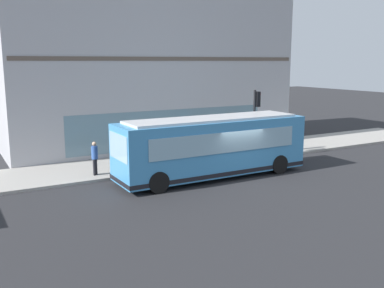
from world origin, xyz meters
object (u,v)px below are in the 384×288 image
fire_hydrant (287,146)px  pedestrian_by_light_pole (95,156)px  traffic_light_near_corner (256,110)px  city_bus_nearside (212,147)px  pedestrian_near_building_entrance (273,132)px  pedestrian_walking_along_curb (296,134)px  newspaper_vending_box (234,144)px

fire_hydrant → pedestrian_by_light_pole: bearing=88.5°
traffic_light_near_corner → pedestrian_by_light_pole: 9.93m
city_bus_nearside → pedestrian_by_light_pole: bearing=62.1°
pedestrian_near_building_entrance → pedestrian_by_light_pole: pedestrian_by_light_pole is taller
city_bus_nearside → pedestrian_walking_along_curb: (2.61, -8.05, -0.35)m
city_bus_nearside → fire_hydrant: 7.62m
city_bus_nearside → fire_hydrant: size_ratio=13.59×
pedestrian_near_building_entrance → newspaper_vending_box: pedestrian_near_building_entrance is taller
fire_hydrant → pedestrian_by_light_pole: size_ratio=0.43×
pedestrian_by_light_pole → city_bus_nearside: bearing=-117.9°
pedestrian_walking_along_curb → newspaper_vending_box: size_ratio=2.02×
city_bus_nearside → newspaper_vending_box: city_bus_nearside is taller
newspaper_vending_box → traffic_light_near_corner: bearing=-172.9°
pedestrian_near_building_entrance → fire_hydrant: bearing=163.9°
traffic_light_near_corner → pedestrian_near_building_entrance: 4.37m
pedestrian_near_building_entrance → pedestrian_by_light_pole: size_ratio=0.94×
pedestrian_by_light_pole → newspaper_vending_box: 9.65m
city_bus_nearside → traffic_light_near_corner: size_ratio=2.51×
pedestrian_near_building_entrance → newspaper_vending_box: (-0.32, 3.48, -0.47)m
traffic_light_near_corner → pedestrian_by_light_pole: traffic_light_near_corner is taller
pedestrian_walking_along_curb → city_bus_nearside: bearing=108.0°
fire_hydrant → pedestrian_by_light_pole: 12.41m
traffic_light_near_corner → pedestrian_near_building_entrance: (2.25, -3.24, -1.87)m
traffic_light_near_corner → pedestrian_by_light_pole: size_ratio=2.34×
newspaper_vending_box → pedestrian_by_light_pole: bearing=98.8°
fire_hydrant → newspaper_vending_box: newspaper_vending_box is taller
pedestrian_walking_along_curb → newspaper_vending_box: 4.17m
traffic_light_near_corner → newspaper_vending_box: traffic_light_near_corner is taller
fire_hydrant → pedestrian_near_building_entrance: (2.11, -0.61, 0.56)m
fire_hydrant → pedestrian_walking_along_curb: pedestrian_walking_along_curb is taller
fire_hydrant → traffic_light_near_corner: bearing=93.0°
newspaper_vending_box → city_bus_nearside: bearing=134.9°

